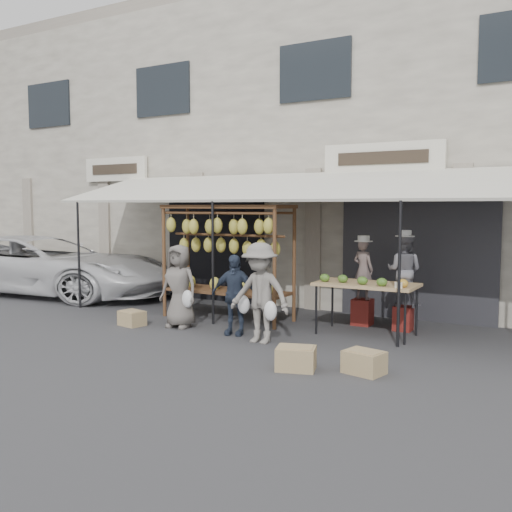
% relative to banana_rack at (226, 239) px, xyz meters
% --- Properties ---
extents(ground_plane, '(90.00, 90.00, 0.00)m').
position_rel_banana_rack_xyz_m(ground_plane, '(1.04, -1.66, -1.57)').
color(ground_plane, '#2D2D30').
extents(shophouse, '(24.00, 6.15, 7.30)m').
position_rel_banana_rack_xyz_m(shophouse, '(1.04, 4.84, 2.07)').
color(shophouse, beige).
rests_on(shophouse, ground_plane).
extents(awning, '(10.00, 2.35, 2.92)m').
position_rel_banana_rack_xyz_m(awning, '(1.04, 0.62, 1.00)').
color(awning, silver).
rests_on(awning, ground_plane).
extents(banana_rack, '(2.60, 0.90, 2.24)m').
position_rel_banana_rack_xyz_m(banana_rack, '(0.00, 0.00, 0.00)').
color(banana_rack, '#4F321D').
rests_on(banana_rack, ground_plane).
extents(produce_table, '(1.70, 0.90, 1.04)m').
position_rel_banana_rack_xyz_m(produce_table, '(2.82, 0.01, -0.71)').
color(produce_table, tan).
rests_on(produce_table, ground_plane).
extents(vendor_left, '(0.46, 0.35, 1.11)m').
position_rel_banana_rack_xyz_m(vendor_left, '(2.50, 0.81, -0.53)').
color(vendor_left, '#6D5C59').
rests_on(vendor_left, stool_left).
extents(vendor_right, '(0.62, 0.49, 1.28)m').
position_rel_banana_rack_xyz_m(vendor_right, '(3.29, 0.70, -0.50)').
color(vendor_right, slate).
rests_on(vendor_right, stool_right).
extents(customer_left, '(0.76, 0.52, 1.52)m').
position_rel_banana_rack_xyz_m(customer_left, '(-0.34, -1.05, -0.81)').
color(customer_left, '#655F5A').
rests_on(customer_left, ground_plane).
extents(customer_mid, '(0.86, 0.49, 1.39)m').
position_rel_banana_rack_xyz_m(customer_mid, '(0.84, -1.05, -0.88)').
color(customer_mid, '#293347').
rests_on(customer_mid, ground_plane).
extents(customer_right, '(1.06, 0.62, 1.63)m').
position_rel_banana_rack_xyz_m(customer_right, '(1.51, -1.35, -0.76)').
color(customer_right, gray).
rests_on(customer_right, ground_plane).
extents(stool_left, '(0.43, 0.43, 0.49)m').
position_rel_banana_rack_xyz_m(stool_left, '(2.50, 0.81, -1.33)').
color(stool_left, maroon).
rests_on(stool_left, ground_plane).
extents(stool_right, '(0.40, 0.40, 0.44)m').
position_rel_banana_rack_xyz_m(stool_right, '(3.29, 0.70, -1.35)').
color(stool_right, maroon).
rests_on(stool_right, ground_plane).
extents(crate_near_a, '(0.61, 0.53, 0.31)m').
position_rel_banana_rack_xyz_m(crate_near_a, '(2.69, -2.45, -1.42)').
color(crate_near_a, tan).
rests_on(crate_near_a, ground_plane).
extents(crate_near_b, '(0.57, 0.48, 0.30)m').
position_rel_banana_rack_xyz_m(crate_near_b, '(3.55, -2.15, -1.42)').
color(crate_near_b, tan).
rests_on(crate_near_b, ground_plane).
extents(crate_far, '(0.51, 0.43, 0.27)m').
position_rel_banana_rack_xyz_m(crate_far, '(-1.20, -1.37, -1.44)').
color(crate_far, tan).
rests_on(crate_far, ground_plane).
extents(van, '(5.45, 2.94, 2.18)m').
position_rel_banana_rack_xyz_m(van, '(-5.98, 0.47, -0.48)').
color(van, silver).
rests_on(van, ground_plane).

